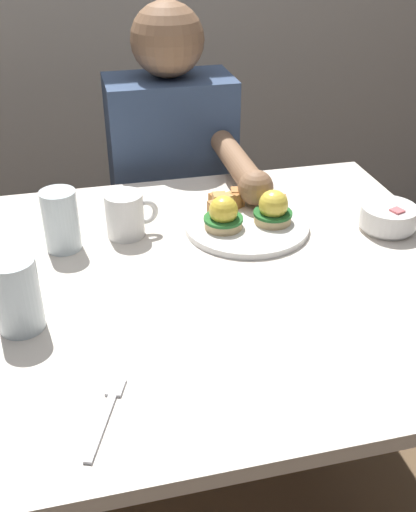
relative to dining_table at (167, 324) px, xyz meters
name	(u,v)px	position (x,y,z in m)	size (l,w,h in m)	color
dining_table	(167,324)	(0.00, 0.00, 0.00)	(1.20, 0.90, 0.74)	silver
eggs_benedict_plate	(246,218)	(0.21, 0.16, 0.13)	(0.27, 0.27, 0.09)	white
fruit_bowl	(388,217)	(0.50, 0.08, 0.14)	(0.12, 0.12, 0.06)	white
coffee_mug	(126,214)	(-0.05, 0.19, 0.16)	(0.11, 0.08, 0.09)	white
fork	(106,412)	(-0.14, -0.32, 0.11)	(0.07, 0.15, 0.00)	silver
water_glass_near	(18,299)	(-0.26, -0.09, 0.16)	(0.08, 0.08, 0.13)	silver
water_glass_far	(61,224)	(-0.18, 0.16, 0.16)	(0.07, 0.07, 0.13)	silver
diner_person	(175,186)	(0.13, 0.60, 0.02)	(0.34, 0.54, 1.14)	#33333D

